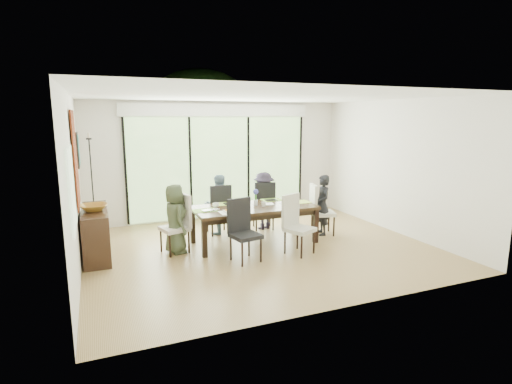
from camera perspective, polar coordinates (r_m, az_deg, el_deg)
name	(u,v)px	position (r m, az deg, el deg)	size (l,w,h in m)	color
floor	(261,249)	(7.31, 0.74, -8.10)	(6.00, 5.00, 0.01)	brown
ceiling	(262,96)	(6.94, 0.80, 13.62)	(6.00, 5.00, 0.01)	white
wall_back	(219,161)	(9.34, -5.24, 4.48)	(6.00, 0.02, 2.70)	silver
wall_front	(344,203)	(4.82, 12.46, -1.51)	(6.00, 0.02, 2.70)	beige
wall_left	(73,186)	(6.46, -24.63, 0.82)	(0.02, 5.00, 2.70)	white
wall_right	(398,167)	(8.62, 19.58, 3.39)	(0.02, 5.00, 2.70)	beige
glass_doors	(220,167)	(9.32, -5.15, 3.54)	(4.20, 0.02, 2.30)	#598C3F
blinds_header	(219,110)	(9.24, -5.27, 11.56)	(4.40, 0.06, 0.28)	white
mullion_a	(126,172)	(8.93, -18.14, 2.75)	(0.05, 0.04, 2.30)	black
mullion_b	(190,169)	(9.13, -9.34, 3.30)	(0.05, 0.04, 2.30)	black
mullion_c	(248,166)	(9.54, -1.10, 3.74)	(0.05, 0.04, 2.30)	black
mullion_d	(300,163)	(10.12, 6.33, 4.08)	(0.05, 0.04, 2.30)	black
side_window	(72,189)	(5.26, -24.81, 0.41)	(0.02, 0.90, 1.00)	#8CAD7F
deck	(210,211)	(10.42, -6.54, -2.72)	(6.00, 1.80, 0.10)	brown
rail_top	(202,184)	(11.06, -7.73, 1.20)	(6.00, 0.08, 0.06)	brown
foliage_left	(129,150)	(11.65, -17.73, 5.68)	(3.20, 3.20, 3.20)	#14380F
foliage_mid	(201,135)	(12.58, -7.93, 8.05)	(4.00, 4.00, 4.00)	#14380F
foliage_right	(264,153)	(12.44, 1.16, 5.63)	(2.80, 2.80, 2.80)	#14380F
foliage_far	(164,140)	(13.07, -12.96, 7.19)	(3.60, 3.60, 3.60)	#14380F
table_top	(254,208)	(7.46, -0.26, -2.26)	(2.26, 1.04, 0.06)	black
table_apron	(254,212)	(7.48, -0.26, -2.89)	(2.08, 0.85, 0.09)	black
table_leg_fl	(204,239)	(6.83, -7.39, -6.64)	(0.08, 0.08, 0.65)	black
table_leg_fr	(316,226)	(7.64, 8.53, -4.80)	(0.08, 0.08, 0.65)	black
table_leg_bl	(193,226)	(7.63, -9.05, -4.83)	(0.08, 0.08, 0.65)	black
table_leg_br	(295,216)	(8.37, 5.53, -3.38)	(0.08, 0.08, 0.65)	black
chair_left_end	(174,224)	(7.10, -11.61, -4.49)	(0.43, 0.43, 1.04)	silver
chair_right_end	(323,209)	(8.16, 9.57, -2.44)	(0.43, 0.43, 1.04)	silver
chair_far_left	(218,209)	(8.14, -5.44, -2.38)	(0.43, 0.43, 1.04)	black
chair_far_right	(263,205)	(8.47, 1.05, -1.81)	(0.43, 0.43, 1.04)	black
chair_near_left	(246,231)	(6.54, -1.49, -5.57)	(0.43, 0.43, 1.04)	black
chair_near_right	(300,225)	(6.94, 6.28, -4.67)	(0.43, 0.43, 1.04)	beige
person_left_end	(175,219)	(7.08, -11.48, -3.77)	(0.57, 0.36, 1.22)	#3F4A31
person_right_end	(322,205)	(8.13, 9.47, -1.84)	(0.57, 0.36, 1.22)	black
person_far_left	(218,204)	(8.10, -5.41, -1.79)	(0.57, 0.36, 1.22)	#7190A4
person_far_right	(264,201)	(8.43, 1.11, -1.25)	(0.57, 0.36, 1.22)	#241D2C
placemat_left	(205,210)	(7.16, -7.34, -2.63)	(0.42, 0.30, 0.01)	#7EB942
placemat_right	(299,202)	(7.85, 6.19, -1.44)	(0.42, 0.30, 0.01)	#ABC747
placemat_far_l	(225,204)	(7.67, -4.50, -1.69)	(0.42, 0.30, 0.01)	#9DC646
placemat_far_r	(272,200)	(8.03, 2.32, -1.12)	(0.42, 0.30, 0.01)	#8EC747
placemat_paper	(231,212)	(7.00, -3.53, -2.89)	(0.42, 0.30, 0.01)	white
tablet_far_l	(230,203)	(7.66, -3.67, -1.64)	(0.25, 0.17, 0.01)	black
tablet_far_r	(271,200)	(7.96, 2.14, -1.16)	(0.23, 0.16, 0.01)	black
papers	(289,204)	(7.69, 4.73, -1.67)	(0.28, 0.21, 0.00)	white
platter_base	(231,211)	(6.99, -3.53, -2.78)	(0.25, 0.25, 0.02)	white
platter_snacks	(231,210)	(6.99, -3.54, -2.64)	(0.19, 0.19, 0.01)	orange
vase	(256,203)	(7.51, -0.05, -1.51)	(0.08, 0.08, 0.11)	silver
hyacinth_stems	(256,197)	(7.48, -0.05, -0.67)	(0.04, 0.04, 0.15)	#337226
hyacinth_blooms	(256,192)	(7.47, -0.05, 0.04)	(0.10, 0.10, 0.10)	#474AB2
laptop	(212,211)	(7.09, -6.35, -2.67)	(0.31, 0.20, 0.02)	silver
cup_a	(216,205)	(7.36, -5.76, -1.90)	(0.12, 0.12, 0.09)	white
cup_b	(264,204)	(7.41, 1.10, -1.78)	(0.09, 0.09, 0.09)	white
cup_c	(290,200)	(7.86, 4.89, -1.08)	(0.12, 0.12, 0.09)	white
book	(265,204)	(7.59, 1.35, -1.75)	(0.15, 0.21, 0.02)	white
sideboard	(96,233)	(7.33, -21.91, -5.44)	(0.41, 1.46, 0.82)	black
bowl	(94,207)	(7.12, -22.16, -2.06)	(0.43, 0.43, 0.11)	#8B611E
candlestick_base	(94,204)	(7.57, -22.16, -1.62)	(0.09, 0.09, 0.04)	black
candlestick_shaft	(91,172)	(7.48, -22.46, 2.70)	(0.02, 0.02, 1.14)	black
candlestick_pan	(89,139)	(7.43, -22.77, 7.02)	(0.09, 0.09, 0.03)	black
candle	(89,136)	(7.43, -22.80, 7.45)	(0.03, 0.03, 0.09)	silver
tapestry	(75,159)	(6.82, -24.40, 4.27)	(0.02, 1.00, 1.50)	maroon
art_frame	(78,150)	(8.11, -24.12, 5.51)	(0.03, 0.55, 0.65)	black
art_canvas	(79,150)	(8.11, -23.98, 5.52)	(0.01, 0.45, 0.55)	#194F51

